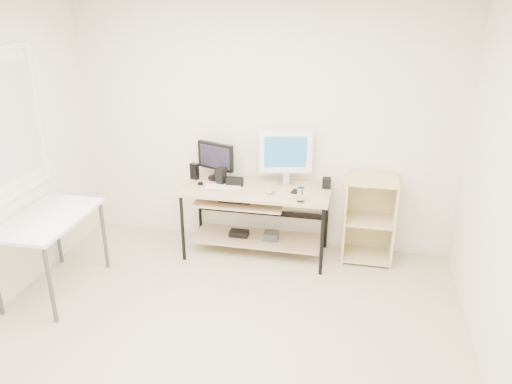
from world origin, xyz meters
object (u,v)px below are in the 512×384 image
at_px(white_imac, 286,153).
at_px(black_monitor, 216,158).
at_px(audio_controller, 195,171).
at_px(shelf_unit, 369,218).
at_px(desk, 254,207).
at_px(side_table, 49,225).

bearing_deg(white_imac, black_monitor, 168.53).
bearing_deg(audio_controller, shelf_unit, 23.13).
xyz_separation_m(black_monitor, audio_controller, (-0.22, -0.05, -0.14)).
xyz_separation_m(white_imac, audio_controller, (-0.96, -0.07, -0.25)).
bearing_deg(shelf_unit, audio_controller, -178.82).
bearing_deg(desk, audio_controller, 169.65).
height_order(desk, audio_controller, audio_controller).
relative_size(white_imac, audio_controller, 3.32).
bearing_deg(audio_controller, white_imac, 25.96).
relative_size(desk, shelf_unit, 1.67).
xyz_separation_m(side_table, black_monitor, (1.21, 1.24, 0.31)).
relative_size(side_table, white_imac, 1.73).
bearing_deg(white_imac, desk, -159.54).
distance_m(desk, black_monitor, 0.65).
height_order(side_table, black_monitor, black_monitor).
xyz_separation_m(desk, black_monitor, (-0.45, 0.18, 0.44)).
bearing_deg(white_imac, side_table, -159.90).
bearing_deg(side_table, black_monitor, 45.71).
height_order(side_table, white_imac, white_imac).
bearing_deg(black_monitor, desk, -0.56).
bearing_deg(desk, white_imac, 33.07).
xyz_separation_m(side_table, shelf_unit, (2.83, 1.22, -0.22)).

